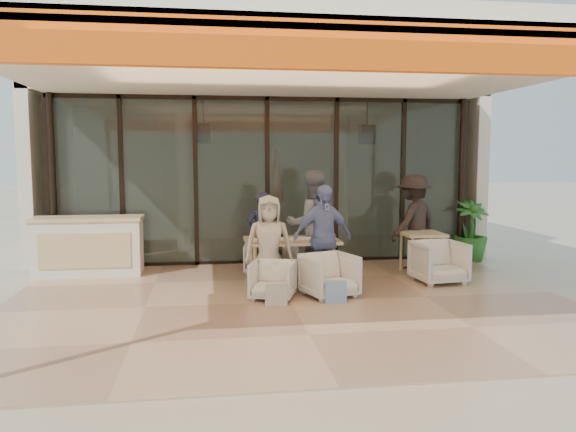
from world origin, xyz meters
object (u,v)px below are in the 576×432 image
object	(u,v)px
diner_periwinkle	(323,238)
side_chair	(439,260)
dining_table	(291,242)
chair_near_right	(329,274)
diner_navy	(263,236)
chair_far_left	(260,257)
potted_palm	(470,231)
chair_near_left	(273,278)
side_table	(422,238)
diner_grey	(312,224)
chair_far_right	(307,253)
diner_cream	(269,244)
standing_woman	(414,222)
host_counter	(88,246)

from	to	relation	value
diner_periwinkle	side_chair	xyz separation A→B (m)	(1.97, 0.14, -0.44)
dining_table	chair_near_right	world-z (taller)	dining_table
diner_navy	side_chair	distance (m)	2.93
chair_far_left	potted_palm	world-z (taller)	potted_palm
diner_navy	chair_near_left	bearing A→B (deg)	90.78
dining_table	side_table	bearing A→B (deg)	10.28
dining_table	side_chair	distance (m)	2.44
chair_far_left	side_chair	xyz separation A→B (m)	(2.81, -1.26, 0.09)
dining_table	diner_grey	world-z (taller)	diner_grey
chair_far_right	diner_cream	distance (m)	1.68
chair_near_right	potted_palm	world-z (taller)	potted_palm
diner_grey	standing_woman	bearing A→B (deg)	-172.14
host_counter	chair_near_left	size ratio (longest dim) A/B	2.96
diner_periwinkle	side_table	bearing A→B (deg)	10.79
dining_table	chair_far_left	size ratio (longest dim) A/B	2.56
chair_far_left	side_chair	size ratio (longest dim) A/B	0.76
diner_grey	diner_navy	bearing A→B (deg)	-5.55
chair_far_left	diner_cream	bearing A→B (deg)	97.91
chair_near_left	diner_periwinkle	bearing A→B (deg)	49.46
diner_grey	potted_palm	size ratio (longest dim) A/B	1.51
chair_near_left	side_table	bearing A→B (deg)	45.05
potted_palm	chair_near_left	bearing A→B (deg)	-149.72
chair_near_right	standing_woman	world-z (taller)	standing_woman
standing_woman	host_counter	bearing A→B (deg)	-36.72
chair_near_left	side_chair	xyz separation A→B (m)	(2.81, 0.64, 0.08)
chair_far_left	diner_navy	size ratio (longest dim) A/B	0.40
side_chair	standing_woman	distance (m)	1.33
diner_navy	potted_palm	size ratio (longest dim) A/B	1.22
chair_near_right	diner_periwinkle	size ratio (longest dim) A/B	0.44
diner_cream	diner_navy	bearing A→B (deg)	92.48
host_counter	dining_table	bearing A→B (deg)	-17.92
chair_near_right	diner_navy	xyz separation A→B (m)	(-0.84, 1.40, 0.38)
chair_near_left	diner_cream	world-z (taller)	diner_cream
chair_near_left	side_table	size ratio (longest dim) A/B	0.84
chair_far_left	diner_cream	world-z (taller)	diner_cream
host_counter	standing_woman	xyz separation A→B (m)	(5.81, -0.18, 0.35)
diner_grey	diner_periwinkle	xyz separation A→B (m)	(0.00, -0.90, -0.10)
side_table	standing_woman	xyz separation A→B (m)	(0.02, 0.48, 0.24)
diner_navy	side_table	distance (m)	2.81
chair_near_right	diner_grey	size ratio (longest dim) A/B	0.39
chair_near_right	side_table	world-z (taller)	side_table
chair_near_left	host_counter	bearing A→B (deg)	164.09
standing_woman	chair_near_left	bearing A→B (deg)	-1.48
host_counter	standing_woman	distance (m)	5.82
chair_far_right	chair_far_left	bearing A→B (deg)	-17.04
chair_near_left	chair_near_right	size ratio (longest dim) A/B	0.87
host_counter	side_table	distance (m)	5.82
chair_near_left	diner_grey	bearing A→B (deg)	77.73
host_counter	standing_woman	bearing A→B (deg)	-1.74
chair_far_right	chair_near_right	bearing A→B (deg)	72.96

